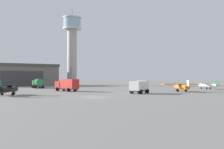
# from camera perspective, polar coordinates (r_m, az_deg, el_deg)

# --- Properties ---
(ground_plane) EXTENTS (400.00, 400.00, 0.00)m
(ground_plane) POSITION_cam_1_polar(r_m,az_deg,el_deg) (45.51, -3.88, -5.08)
(ground_plane) COLOR gray
(control_tower) EXTENTS (8.70, 8.70, 35.59)m
(control_tower) POSITION_cam_1_polar(r_m,az_deg,el_deg) (120.90, -8.93, 7.00)
(control_tower) COLOR #B2AD9E
(control_tower) RESTS_ON ground_plane
(hangar) EXTENTS (35.26, 30.06, 9.02)m
(hangar) POSITION_cam_1_polar(r_m,az_deg,el_deg) (114.61, -20.26, -0.10)
(hangar) COLOR #6B665B
(hangar) RESTS_ON ground_plane
(airplane_white) EXTENTS (7.88, 6.79, 2.60)m
(airplane_white) POSITION_cam_1_polar(r_m,az_deg,el_deg) (81.26, 20.72, -2.23)
(airplane_white) COLOR white
(airplane_white) RESTS_ON ground_plane
(airplane_black) EXTENTS (10.08, 7.88, 2.96)m
(airplane_black) POSITION_cam_1_polar(r_m,az_deg,el_deg) (53.84, -22.30, -2.88)
(airplane_black) COLOR black
(airplane_black) RESTS_ON ground_plane
(airplane_orange) EXTENTS (9.67, 7.58, 2.84)m
(airplane_orange) POSITION_cam_1_polar(r_m,az_deg,el_deg) (64.59, 15.33, -2.57)
(airplane_orange) COLOR orange
(airplane_orange) RESTS_ON ground_plane
(truck_box_red) EXTENTS (6.53, 6.78, 3.08)m
(truck_box_red) POSITION_cam_1_polar(r_m,az_deg,el_deg) (65.43, -10.00, -2.23)
(truck_box_red) COLOR #38383D
(truck_box_red) RESTS_ON ground_plane
(truck_box_white) EXTENTS (4.99, 5.83, 2.81)m
(truck_box_white) POSITION_cam_1_polar(r_m,az_deg,el_deg) (55.82, 6.11, -2.63)
(truck_box_white) COLOR #38383D
(truck_box_white) RESTS_ON ground_plane
(truck_fuel_tanker_green) EXTENTS (4.58, 6.03, 3.04)m
(truck_fuel_tanker_green) POSITION_cam_1_polar(r_m,az_deg,el_deg) (85.48, -16.22, -1.86)
(truck_fuel_tanker_green) COLOR #38383D
(truck_fuel_tanker_green) RESTS_ON ground_plane
(light_post_east) EXTENTS (0.44, 0.44, 8.36)m
(light_post_east) POSITION_cam_1_polar(r_m,az_deg,el_deg) (99.34, -9.17, 0.22)
(light_post_east) COLOR #38383D
(light_post_east) RESTS_ON ground_plane
(traffic_cone_near_left) EXTENTS (0.36, 0.36, 0.62)m
(traffic_cone_near_left) POSITION_cam_1_polar(r_m,az_deg,el_deg) (62.00, -22.80, -3.57)
(traffic_cone_near_left) COLOR black
(traffic_cone_near_left) RESTS_ON ground_plane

